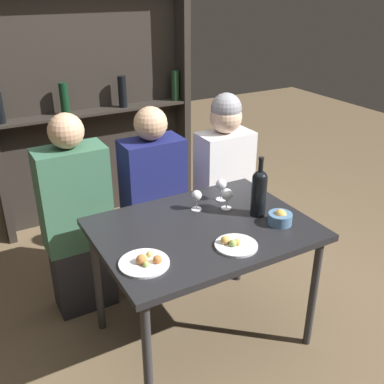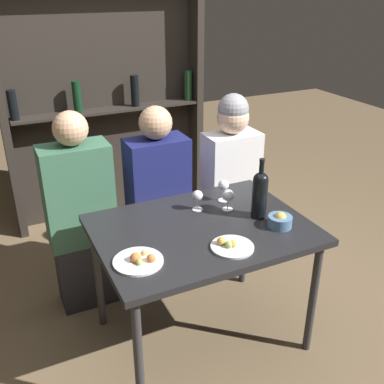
{
  "view_description": "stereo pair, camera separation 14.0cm",
  "coord_description": "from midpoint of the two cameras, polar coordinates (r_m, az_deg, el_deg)",
  "views": [
    {
      "loc": [
        -1.06,
        -1.76,
        1.92
      ],
      "look_at": [
        0.0,
        0.12,
        0.89
      ],
      "focal_mm": 42.0,
      "sensor_mm": 36.0,
      "label": 1
    },
    {
      "loc": [
        -0.93,
        -1.83,
        1.92
      ],
      "look_at": [
        0.0,
        0.12,
        0.89
      ],
      "focal_mm": 42.0,
      "sensor_mm": 36.0,
      "label": 2
    }
  ],
  "objects": [
    {
      "name": "wine_rack_wall",
      "position": [
        3.79,
        -13.66,
        12.29
      ],
      "size": [
        1.66,
        0.21,
        2.2
      ],
      "color": "#28231E",
      "rests_on": "ground_plane"
    },
    {
      "name": "wine_glass_0",
      "position": [
        2.61,
        2.2,
        0.85
      ],
      "size": [
        0.06,
        0.06,
        0.13
      ],
      "color": "silver",
      "rests_on": "dining_table"
    },
    {
      "name": "wine_glass_1",
      "position": [
        2.51,
        2.85,
        -0.41
      ],
      "size": [
        0.07,
        0.07,
        0.12
      ],
      "color": "silver",
      "rests_on": "dining_table"
    },
    {
      "name": "snack_bowl",
      "position": [
        2.41,
        9.5,
        -3.29
      ],
      "size": [
        0.13,
        0.13,
        0.08
      ],
      "color": "#4C7299",
      "rests_on": "dining_table"
    },
    {
      "name": "seated_person_center",
      "position": [
        2.93,
        -6.22,
        -1.74
      ],
      "size": [
        0.38,
        0.22,
        1.24
      ],
      "color": "#26262B",
      "rests_on": "ground_plane"
    },
    {
      "name": "dining_table",
      "position": [
        2.4,
        -0.22,
        -5.88
      ],
      "size": [
        1.12,
        0.83,
        0.74
      ],
      "color": "black",
      "rests_on": "ground_plane"
    },
    {
      "name": "wine_bottle",
      "position": [
        2.44,
        6.9,
        0.13
      ],
      "size": [
        0.08,
        0.08,
        0.34
      ],
      "color": "black",
      "rests_on": "dining_table"
    },
    {
      "name": "wine_glass_2",
      "position": [
        2.5,
        -1.02,
        -0.58
      ],
      "size": [
        0.06,
        0.06,
        0.12
      ],
      "color": "silver",
      "rests_on": "dining_table"
    },
    {
      "name": "seated_person_right",
      "position": [
        3.14,
        2.78,
        1.07
      ],
      "size": [
        0.37,
        0.22,
        1.26
      ],
      "color": "#26262B",
      "rests_on": "ground_plane"
    },
    {
      "name": "food_plate_0",
      "position": [
        2.09,
        -7.93,
        -8.81
      ],
      "size": [
        0.23,
        0.23,
        0.05
      ],
      "color": "white",
      "rests_on": "dining_table"
    },
    {
      "name": "food_plate_1",
      "position": [
        2.2,
        3.61,
        -6.69
      ],
      "size": [
        0.21,
        0.21,
        0.05
      ],
      "color": "silver",
      "rests_on": "dining_table"
    },
    {
      "name": "ground_plane",
      "position": [
        2.81,
        -0.2,
        -17.64
      ],
      "size": [
        10.0,
        10.0,
        0.0
      ],
      "primitive_type": "plane",
      "color": "brown"
    },
    {
      "name": "seated_person_left",
      "position": [
        2.8,
        -15.75,
        -3.79
      ],
      "size": [
        0.4,
        0.22,
        1.27
      ],
      "color": "#26262B",
      "rests_on": "ground_plane"
    }
  ]
}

